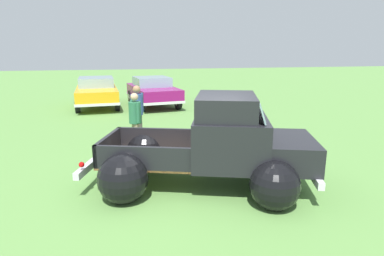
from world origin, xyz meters
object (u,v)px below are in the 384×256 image
object	(u,v)px
vintage_pickup_truck	(217,151)
spectator_1	(135,118)
show_car_0	(97,91)
show_car_1	(153,90)
spectator_0	(137,110)

from	to	relation	value
vintage_pickup_truck	spectator_1	world-z (taller)	vintage_pickup_truck
show_car_0	spectator_1	xyz separation A→B (m)	(1.58, -7.72, 0.14)
vintage_pickup_truck	show_car_1	distance (m)	10.12
show_car_0	spectator_0	xyz separation A→B (m)	(1.68, -6.80, 0.21)
spectator_1	show_car_1	bearing A→B (deg)	-118.83
vintage_pickup_truck	show_car_0	bearing A→B (deg)	124.39
vintage_pickup_truck	show_car_0	distance (m)	10.97
vintage_pickup_truck	spectator_1	size ratio (longest dim) A/B	3.06
show_car_1	spectator_0	bearing A→B (deg)	-18.35
spectator_0	spectator_1	xyz separation A→B (m)	(-0.11, -0.92, -0.07)
show_car_0	spectator_0	world-z (taller)	spectator_0
show_car_1	spectator_0	world-z (taller)	spectator_0
vintage_pickup_truck	spectator_1	bearing A→B (deg)	136.91
spectator_0	spectator_1	world-z (taller)	spectator_0
show_car_1	spectator_1	distance (m)	7.40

